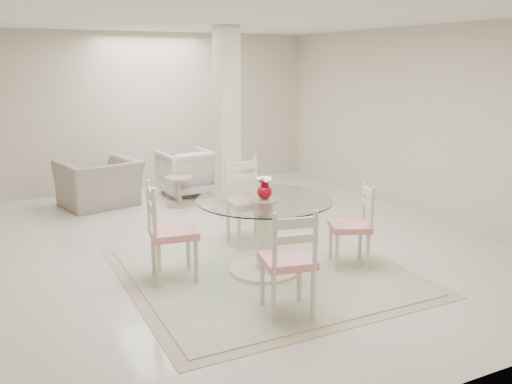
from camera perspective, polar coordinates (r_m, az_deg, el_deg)
name	(u,v)px	position (r m, az deg, el deg)	size (l,w,h in m)	color
ground	(233,243)	(6.81, -2.42, -5.34)	(7.00, 7.00, 0.00)	beige
room_shell	(232,92)	(6.45, -2.58, 10.44)	(6.02, 7.02, 2.71)	beige
column	(227,122)	(7.88, -3.05, 7.33)	(0.30, 0.30, 2.70)	beige
area_rug	(264,272)	(5.88, 0.88, -8.42)	(2.89, 2.89, 0.02)	tan
dining_table	(264,236)	(5.73, 0.89, -4.64)	(1.42, 1.42, 0.82)	#EBE7C1
red_vase	(265,188)	(5.59, 0.92, 0.43)	(0.18, 0.17, 0.24)	#A50516
dining_chair_east	(356,219)	(5.98, 10.48, -2.84)	(0.54, 0.54, 1.03)	beige
dining_chair_north	(245,195)	(6.64, -1.13, -0.30)	(0.49, 0.49, 1.17)	beige
dining_chair_west	(166,225)	(5.55, -9.48, -3.46)	(0.51, 0.51, 1.14)	beige
dining_chair_south	(290,254)	(4.75, 3.61, -6.56)	(0.52, 0.52, 1.10)	beige
recliner_taupe	(100,183)	(8.75, -16.15, 0.89)	(1.12, 0.97, 0.72)	gray
armchair_white	(186,172)	(9.19, -7.33, 2.06)	(0.82, 0.85, 0.77)	silver
side_table	(179,192)	(8.56, -8.07, -0.02)	(0.44, 0.44, 0.46)	tan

